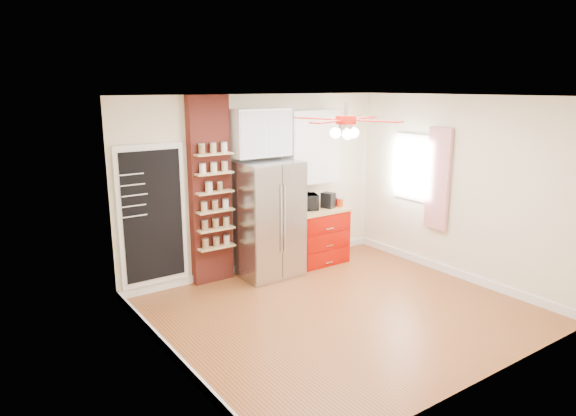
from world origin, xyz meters
TOP-DOWN VIEW (x-y plane):
  - floor at (0.00, 0.00)m, footprint 4.50×4.50m
  - ceiling at (0.00, 0.00)m, footprint 4.50×4.50m
  - wall_back at (0.00, 2.00)m, footprint 4.50×0.02m
  - wall_front at (0.00, -2.00)m, footprint 4.50×0.02m
  - wall_left at (-2.25, 0.00)m, footprint 0.02×4.00m
  - wall_right at (2.25, 0.00)m, footprint 0.02×4.00m
  - chalkboard at (-1.70, 1.96)m, footprint 0.95×0.05m
  - brick_pillar at (-0.85, 1.92)m, footprint 0.60×0.16m
  - fridge at (-0.05, 1.63)m, footprint 0.90×0.70m
  - upper_glass_cabinet at (-0.05, 1.82)m, footprint 0.90×0.35m
  - red_cabinet at (0.92, 1.68)m, footprint 0.94×0.64m
  - upper_shelf_unit at (0.92, 1.85)m, footprint 0.90×0.30m
  - window at (2.23, 0.90)m, footprint 0.04×0.75m
  - curtain at (2.18, 0.35)m, footprint 0.06×0.40m
  - ceiling_fan at (0.00, 0.00)m, footprint 1.40×1.40m
  - toaster_oven at (0.68, 1.75)m, footprint 0.53×0.45m
  - coffee_maker at (1.09, 1.63)m, footprint 0.21×0.24m
  - canister_left at (1.29, 1.57)m, footprint 0.13×0.13m
  - canister_right at (1.29, 1.68)m, footprint 0.11×0.11m
  - pantry_jar_oats at (-0.94, 1.77)m, footprint 0.13×0.13m
  - pantry_jar_beans at (-0.77, 1.76)m, footprint 0.10×0.10m

SIDE VIEW (x-z plane):
  - floor at x=0.00m, z-range 0.00..0.00m
  - red_cabinet at x=0.92m, z-range 0.00..0.90m
  - fridge at x=-0.05m, z-range 0.00..1.75m
  - canister_left at x=1.29m, z-range 0.90..1.03m
  - canister_right at x=1.29m, z-range 0.90..1.05m
  - coffee_maker at x=1.09m, z-range 0.90..1.15m
  - toaster_oven at x=0.68m, z-range 0.90..1.15m
  - chalkboard at x=-1.70m, z-range 0.12..2.08m
  - wall_back at x=0.00m, z-range 0.00..2.70m
  - wall_front at x=0.00m, z-range 0.00..2.70m
  - wall_left at x=-2.25m, z-range 0.00..2.70m
  - wall_right at x=2.25m, z-range 0.00..2.70m
  - brick_pillar at x=-0.85m, z-range 0.00..2.70m
  - pantry_jar_beans at x=-0.77m, z-range 1.37..1.49m
  - pantry_jar_oats at x=-0.94m, z-range 1.37..1.51m
  - curtain at x=2.18m, z-range 0.67..2.23m
  - window at x=2.23m, z-range 1.02..2.08m
  - upper_shelf_unit at x=0.92m, z-range 1.30..2.45m
  - upper_glass_cabinet at x=-0.05m, z-range 1.80..2.50m
  - ceiling_fan at x=0.00m, z-range 2.20..2.65m
  - ceiling at x=0.00m, z-range 2.70..2.70m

